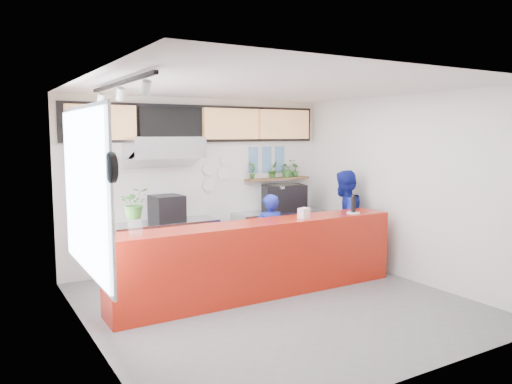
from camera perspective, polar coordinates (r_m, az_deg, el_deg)
name	(u,v)px	position (r m, az deg, el deg)	size (l,w,h in m)	color
floor	(275,303)	(7.20, 2.21, -12.55)	(5.00, 5.00, 0.00)	slate
ceiling	(276,87)	(6.83, 2.33, 11.95)	(5.00, 5.00, 0.00)	silver
wall_back	(200,182)	(9.04, -6.38, 1.10)	(5.00, 5.00, 0.00)	white
wall_left	(89,212)	(5.90, -18.59, -2.18)	(5.00, 5.00, 0.00)	white
wall_right	(404,188)	(8.47, 16.60, 0.49)	(5.00, 5.00, 0.00)	white
service_counter	(261,259)	(7.37, 0.53, -7.64)	(4.50, 0.60, 1.10)	#A71A0B
cream_band	(200,121)	(9.00, -6.44, 8.09)	(5.00, 0.02, 0.80)	beige
prep_bench	(165,248)	(8.64, -10.33, -6.29)	(1.80, 0.60, 0.90)	#B2B5BA
panini_oven	(167,208)	(8.53, -10.15, -1.86)	(0.49, 0.49, 0.44)	black
extraction_hood	(164,147)	(8.38, -10.45, 5.05)	(1.20, 0.70, 0.35)	#B2B5BA
hood_lip	(164,159)	(8.39, -10.42, 3.68)	(1.20, 0.70, 0.08)	#B2B5BA
right_bench	(279,234)	(9.66, 2.61, -4.81)	(1.80, 0.60, 0.90)	#B2B5BA
espresso_machine	(284,198)	(9.60, 3.16, -0.64)	(0.78, 0.56, 0.50)	black
espresso_tray	(284,186)	(9.58, 3.17, 0.70)	(0.58, 0.40, 0.05)	#AFB1B6
herb_shelf	(278,179)	(9.73, 2.49, 1.53)	(1.40, 0.18, 0.04)	brown
menu_board_far_left	(101,122)	(8.32, -17.27, 7.61)	(1.10, 0.10, 0.55)	tan
menu_board_mid_left	(171,123)	(8.67, -9.73, 7.76)	(1.10, 0.10, 0.55)	black
menu_board_mid_right	(231,124)	(9.15, -2.87, 7.78)	(1.10, 0.10, 0.55)	tan
menu_board_far_right	(284,124)	(9.74, 3.23, 7.71)	(1.10, 0.10, 0.55)	tan
soffit	(201,124)	(8.97, -6.36, 7.77)	(4.80, 0.04, 0.65)	black
window_pane	(85,191)	(6.17, -18.98, 0.05)	(0.04, 2.20, 1.90)	silver
window_frame	(87,191)	(6.17, -18.80, 0.07)	(0.03, 2.30, 2.00)	#B2B5BA
wall_clock_rim	(112,168)	(4.97, -16.18, 2.70)	(0.30, 0.30, 0.05)	black
wall_clock_face	(115,167)	(4.98, -15.85, 2.71)	(0.26, 0.26, 0.02)	white
track_rail	(120,83)	(5.95, -15.27, 11.92)	(0.05, 2.40, 0.04)	black
dec_plate_a	(208,168)	(9.06, -5.46, 2.71)	(0.24, 0.24, 0.03)	silver
dec_plate_b	(223,173)	(9.20, -3.76, 2.16)	(0.24, 0.24, 0.03)	silver
dec_plate_c	(209,185)	(9.09, -5.44, 0.82)	(0.24, 0.24, 0.03)	silver
dec_plate_d	(226,160)	(9.20, -3.49, 3.73)	(0.24, 0.24, 0.03)	silver
photo_frame_a	(253,153)	(9.50, -0.29, 4.43)	(0.20, 0.02, 0.25)	#598CBF
photo_frame_b	(267,153)	(9.65, 1.25, 4.47)	(0.20, 0.02, 0.25)	#598CBF
photo_frame_c	(280,153)	(9.81, 2.74, 4.50)	(0.20, 0.02, 0.25)	#598CBF
photo_frame_d	(253,167)	(9.51, -0.29, 2.93)	(0.20, 0.02, 0.25)	#598CBF
photo_frame_e	(267,166)	(9.67, 1.24, 2.99)	(0.20, 0.02, 0.25)	#598CBF
photo_frame_f	(280,166)	(9.83, 2.73, 3.04)	(0.20, 0.02, 0.25)	#598CBF
staff_center	(269,237)	(8.09, 1.54, -5.22)	(0.52, 0.34, 1.41)	navy
staff_right	(344,219)	(9.00, 9.98, -3.06)	(0.84, 0.66, 1.73)	navy
herb_a	(252,170)	(9.41, -0.45, 2.49)	(0.17, 0.12, 0.33)	#2D6423
herb_b	(273,169)	(9.66, 1.99, 2.60)	(0.18, 0.15, 0.33)	#2D6423
herb_c	(287,168)	(9.83, 3.59, 2.70)	(0.31, 0.27, 0.34)	#2D6423
herb_d	(295,170)	(9.95, 4.51, 2.49)	(0.15, 0.13, 0.26)	#2D6423
glass_vase	(135,228)	(6.41, -13.61, -4.01)	(0.17, 0.17, 0.21)	silver
basil_vase	(135,203)	(6.36, -13.69, -1.25)	(0.35, 0.31, 0.39)	#2D6423
napkin_holder	(304,213)	(7.57, 5.48, -2.42)	(0.18, 0.11, 0.16)	white
white_plate	(353,213)	(8.17, 11.05, -2.35)	(0.21, 0.21, 0.02)	white
pepper_mill	(353,204)	(8.15, 11.08, -1.33)	(0.07, 0.07, 0.28)	black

